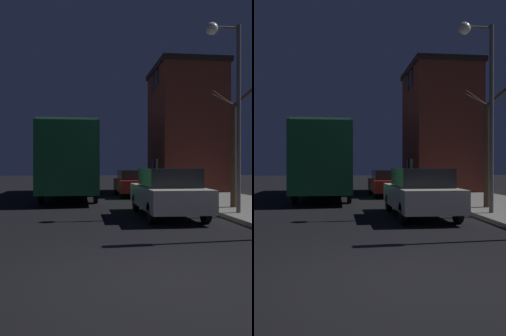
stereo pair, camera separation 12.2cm
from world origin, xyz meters
TOP-DOWN VIEW (x-y plane):
  - ground_plane at (0.00, 0.00)m, footprint 120.00×120.00m
  - brick_building at (5.68, 17.96)m, footprint 4.11×5.68m
  - streetlamp at (3.83, 6.25)m, footprint 1.17×0.40m
  - bare_tree at (4.68, 7.85)m, footprint 1.92×1.62m
  - bus at (-1.45, 14.81)m, footprint 2.55×11.15m
  - car_near_lane at (1.84, 6.48)m, footprint 1.77×4.56m
  - car_mid_lane at (1.92, 14.72)m, footprint 1.81×4.23m

SIDE VIEW (x-z plane):
  - ground_plane at x=0.00m, z-range 0.00..0.00m
  - car_mid_lane at x=1.92m, z-range 0.03..1.44m
  - car_near_lane at x=1.84m, z-range 0.03..1.58m
  - bus at x=-1.45m, z-range 0.34..3.89m
  - bare_tree at x=4.68m, z-range -0.09..4.77m
  - brick_building at x=5.68m, z-range 0.15..7.95m
  - streetlamp at x=3.83m, z-range 1.17..7.25m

